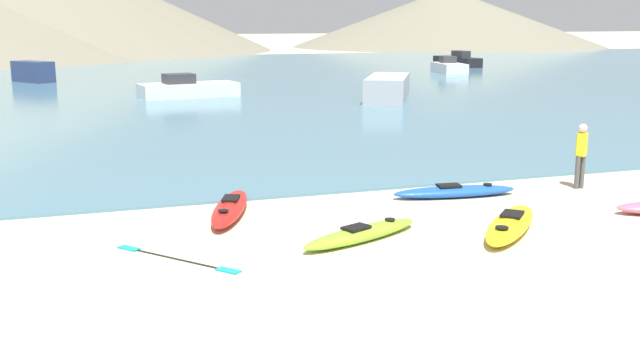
# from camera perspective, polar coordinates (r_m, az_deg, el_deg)

# --- Properties ---
(bay_water) EXTENTS (160.00, 70.00, 0.06)m
(bay_water) POSITION_cam_1_polar(r_m,az_deg,el_deg) (51.85, -14.58, 7.24)
(bay_water) COLOR teal
(bay_water) RESTS_ON ground_plane
(far_hill_midright) EXTENTS (46.75, 46.75, 8.59)m
(far_hill_midright) POSITION_cam_1_polar(r_m,az_deg,el_deg) (117.10, 9.65, 12.09)
(far_hill_midright) COLOR gray
(far_hill_midright) RESTS_ON ground_plane
(kayak_on_sand_0) EXTENTS (2.71, 2.80, 0.35)m
(kayak_on_sand_0) POSITION_cam_1_polar(r_m,az_deg,el_deg) (15.37, 14.30, -3.28)
(kayak_on_sand_0) COLOR yellow
(kayak_on_sand_0) RESTS_ON ground_plane
(kayak_on_sand_2) EXTENTS (3.09, 0.98, 0.31)m
(kayak_on_sand_2) POSITION_cam_1_polar(r_m,az_deg,el_deg) (18.06, 10.21, -0.86)
(kayak_on_sand_2) COLOR blue
(kayak_on_sand_2) RESTS_ON ground_plane
(kayak_on_sand_3) EXTENTS (1.70, 3.17, 0.37)m
(kayak_on_sand_3) POSITION_cam_1_polar(r_m,az_deg,el_deg) (16.25, -6.88, -2.13)
(kayak_on_sand_3) COLOR red
(kayak_on_sand_3) RESTS_ON ground_plane
(kayak_on_sand_5) EXTENTS (2.91, 1.68, 0.31)m
(kayak_on_sand_5) POSITION_cam_1_polar(r_m,az_deg,el_deg) (14.37, 3.17, -4.09)
(kayak_on_sand_5) COLOR #8CCC2D
(kayak_on_sand_5) RESTS_ON ground_plane
(person_near_waterline) EXTENTS (0.33, 0.29, 1.63)m
(person_near_waterline) POSITION_cam_1_polar(r_m,az_deg,el_deg) (19.64, 19.28, 2.05)
(person_near_waterline) COLOR #4C4C4C
(person_near_waterline) RESTS_ON ground_plane
(moored_boat_0) EXTENTS (2.43, 4.23, 1.26)m
(moored_boat_0) POSITION_cam_1_polar(r_m,az_deg,el_deg) (59.47, 9.80, 8.49)
(moored_boat_0) COLOR white
(moored_boat_0) RESTS_ON bay_water
(moored_boat_1) EXTENTS (4.57, 6.19, 1.21)m
(moored_boat_1) POSITION_cam_1_polar(r_m,az_deg,el_deg) (39.09, 5.18, 7.01)
(moored_boat_1) COLOR #B2B2B7
(moored_boat_1) RESTS_ON bay_water
(moored_boat_2) EXTENTS (1.79, 5.87, 1.37)m
(moored_boat_2) POSITION_cam_1_polar(r_m,az_deg,el_deg) (67.85, 10.43, 8.93)
(moored_boat_2) COLOR black
(moored_boat_2) RESTS_ON bay_water
(moored_boat_3) EXTENTS (2.83, 3.32, 1.36)m
(moored_boat_3) POSITION_cam_1_polar(r_m,az_deg,el_deg) (53.31, -21.02, 7.71)
(moored_boat_3) COLOR navy
(moored_boat_3) RESTS_ON bay_water
(moored_boat_4) EXTENTS (5.37, 2.74, 1.25)m
(moored_boat_4) POSITION_cam_1_polar(r_m,az_deg,el_deg) (40.85, -10.06, 6.86)
(moored_boat_4) COLOR white
(moored_boat_4) RESTS_ON bay_water
(loose_paddle) EXTENTS (1.88, 2.28, 0.03)m
(loose_paddle) POSITION_cam_1_polar(r_m,az_deg,el_deg) (13.48, -10.89, -5.93)
(loose_paddle) COLOR black
(loose_paddle) RESTS_ON ground_plane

